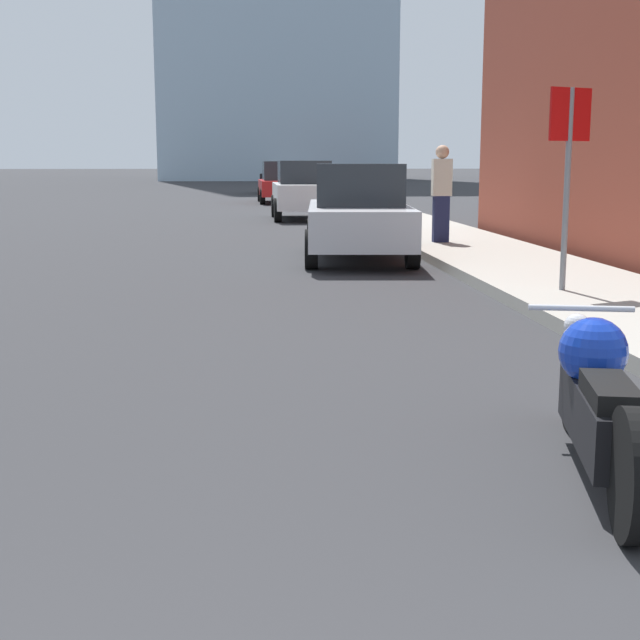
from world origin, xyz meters
name	(u,v)px	position (x,y,z in m)	size (l,w,h in m)	color
sidewalk	(333,196)	(5.12, 40.00, 0.07)	(2.30, 240.00, 0.15)	#9E998E
motorcycle	(597,400)	(2.79, 3.78, 0.40)	(0.77, 2.24, 0.81)	black
parked_car_silver	(358,213)	(2.90, 14.33, 0.80)	(2.05, 4.49, 1.61)	#BCBCC1
parked_car_white	(304,190)	(2.73, 25.10, 0.83)	(1.81, 3.84, 1.67)	silver
parked_car_red	(282,183)	(2.59, 35.54, 0.81)	(1.93, 4.42, 1.65)	red
parked_car_black	(279,177)	(2.90, 46.27, 0.83)	(2.09, 4.49, 1.65)	black
stop_sign	(568,154)	(4.70, 9.50, 1.74)	(0.57, 0.26, 2.33)	slate
pedestrian	(441,192)	(4.66, 15.87, 1.09)	(0.36, 0.25, 1.80)	#1E2347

